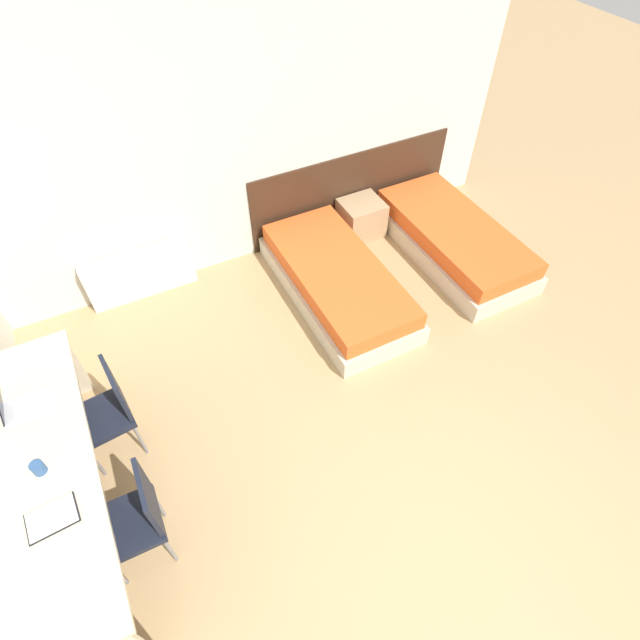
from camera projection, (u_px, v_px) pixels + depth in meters
name	position (u px, v px, depth m)	size (l,w,h in m)	color
ground_plane	(458.00, 574.00, 3.42)	(20.00, 20.00, 0.00)	tan
wall_back	(236.00, 141.00, 4.65)	(6.02, 0.05, 2.70)	silver
headboard_panel	(352.00, 190.00, 5.69)	(2.47, 0.03, 0.90)	#382316
bed_near_window	(337.00, 281.00, 5.06)	(0.91, 1.95, 0.39)	beige
bed_near_door	(453.00, 239.00, 5.51)	(0.91, 1.95, 0.39)	beige
nightstand	(361.00, 218.00, 5.72)	(0.46, 0.41, 0.42)	tan
radiator	(141.00, 274.00, 5.02)	(1.06, 0.12, 0.54)	silver
desk	(53.00, 480.00, 3.24)	(0.61, 2.28, 0.76)	beige
chair_near_laptop	(108.00, 410.00, 3.70)	(0.44, 0.44, 0.90)	black
chair_near_notebook	(136.00, 517.00, 3.17)	(0.41, 0.41, 0.90)	black
laptop	(18.00, 404.00, 3.36)	(0.31, 0.21, 0.32)	silver
open_notebook	(52.00, 518.00, 2.91)	(0.30, 0.22, 0.02)	black
mug	(38.00, 468.00, 3.08)	(0.08, 0.08, 0.09)	#2D5184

